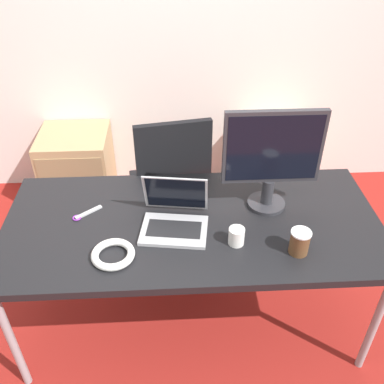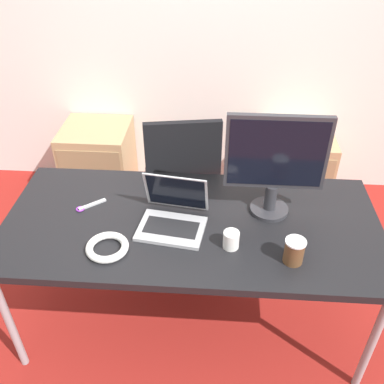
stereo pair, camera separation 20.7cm
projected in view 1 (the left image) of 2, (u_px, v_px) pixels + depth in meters
ground_plane at (192, 315)px, 2.56m from camera, size 14.00×14.00×0.00m
wall_back at (181, 23)px, 2.99m from camera, size 10.00×0.05×2.60m
desk at (192, 228)px, 2.15m from camera, size 1.88×0.86×0.74m
office_chair at (170, 199)px, 2.87m from camera, size 0.56×0.59×1.04m
cabinet_left at (78, 168)px, 3.33m from camera, size 0.51×0.49×0.59m
cabinet_right at (274, 162)px, 3.39m from camera, size 0.51×0.49×0.59m
laptop_center at (175, 218)px, 2.07m from camera, size 0.35×0.33×0.24m
monitor at (272, 157)px, 2.06m from camera, size 0.48×0.20×0.54m
coffee_cup_white at (236, 236)px, 1.98m from camera, size 0.07×0.07×0.09m
coffee_cup_brown at (300, 242)px, 1.92m from camera, size 0.09×0.09×0.12m
cable_coil at (113, 254)px, 1.92m from camera, size 0.20×0.20×0.03m
scissors at (85, 214)px, 2.16m from camera, size 0.15×0.13×0.01m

